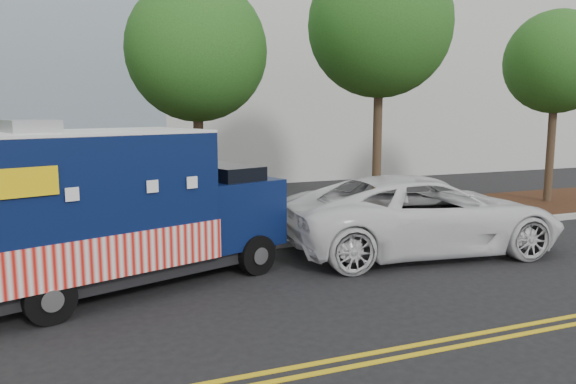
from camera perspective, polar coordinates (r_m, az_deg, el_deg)
name	(u,v)px	position (r m, az deg, el deg)	size (l,w,h in m)	color
ground	(173,277)	(11.22, -11.61, -8.41)	(120.00, 120.00, 0.00)	black
curb	(161,255)	(12.53, -12.77, -6.29)	(120.00, 0.18, 0.15)	#9E9E99
mulch_strip	(147,235)	(14.56, -14.09, -4.28)	(120.00, 4.00, 0.15)	black
centerline_near	(240,377)	(7.17, -4.92, -18.26)	(120.00, 0.10, 0.01)	gold
tree_b	(197,51)	(14.82, -9.28, 13.93)	(3.59, 3.59, 6.47)	#38281C
tree_c	(380,25)	(16.76, 9.32, 16.38)	(4.11, 4.11, 7.63)	#38281C
tree_d	(556,63)	(20.58, 25.62, 11.78)	(3.32, 3.32, 6.38)	#38281C
food_truck	(117,213)	(10.48, -17.00, -2.05)	(6.13, 3.84, 3.05)	black
white_car	(422,214)	(12.98, 13.50, -2.21)	(2.89, 6.27, 1.74)	white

